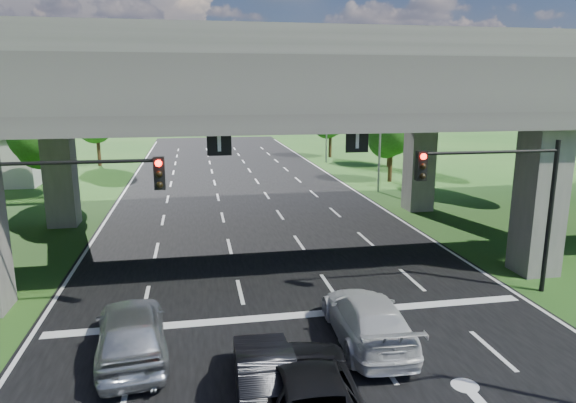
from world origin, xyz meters
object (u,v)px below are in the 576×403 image
object	(u,v)px
signal_right	(502,190)
car_white	(368,319)
car_silver	(131,331)
car_dark	(265,373)
streetlight_beyond	(323,107)
car_trailing	(308,392)
streetlight_far	(376,115)
signal_left	(54,207)

from	to	relation	value
signal_right	car_white	size ratio (longest dim) A/B	1.14
signal_right	car_silver	distance (m)	13.84
car_dark	car_silver	bearing A→B (deg)	-35.10
streetlight_beyond	car_trailing	size ratio (longest dim) A/B	1.84
streetlight_beyond	car_dark	distance (m)	43.14
streetlight_far	streetlight_beyond	world-z (taller)	same
streetlight_far	signal_left	bearing A→B (deg)	-131.78
car_silver	car_dark	size ratio (longest dim) A/B	1.18
car_trailing	car_white	bearing A→B (deg)	-125.62
car_silver	car_white	distance (m)	7.21
signal_right	car_silver	bearing A→B (deg)	-169.82
car_dark	car_white	distance (m)	4.34
car_white	streetlight_far	bearing A→B (deg)	-107.26
signal_left	car_silver	bearing A→B (deg)	-44.42
car_trailing	car_dark	bearing A→B (deg)	-49.94
streetlight_far	streetlight_beyond	size ratio (longest dim) A/B	1.00
signal_left	car_dark	bearing A→B (deg)	-40.22
signal_right	car_white	xyz separation A→B (m)	(-6.02, -2.67, -3.40)
signal_left	car_dark	size ratio (longest dim) A/B	1.42
signal_left	car_silver	xyz separation A→B (m)	(2.42, -2.38, -3.31)
signal_left	car_dark	xyz separation A→B (m)	(6.02, -5.10, -3.46)
signal_right	streetlight_beyond	xyz separation A→B (m)	(2.27, 36.06, 1.66)
signal_left	car_trailing	size ratio (longest dim) A/B	1.10
streetlight_beyond	car_dark	bearing A→B (deg)	-106.12
signal_right	car_dark	world-z (taller)	signal_right
signal_right	streetlight_beyond	distance (m)	36.17
signal_left	car_white	bearing A→B (deg)	-15.53
signal_left	car_trailing	bearing A→B (deg)	-41.99
car_silver	car_trailing	bearing A→B (deg)	133.00
streetlight_beyond	car_white	world-z (taller)	streetlight_beyond
streetlight_beyond	car_trailing	xyz separation A→B (m)	(-11.01, -42.28, -5.06)
car_silver	car_white	xyz separation A→B (m)	(7.20, -0.30, -0.09)
signal_right	car_trailing	bearing A→B (deg)	-144.57
streetlight_far	car_silver	distance (m)	27.71
car_silver	car_trailing	world-z (taller)	car_silver
car_white	car_trailing	xyz separation A→B (m)	(-2.72, -3.54, -0.00)
signal_right	car_white	distance (m)	7.42
car_white	car_trailing	distance (m)	4.46
car_dark	car_white	xyz separation A→B (m)	(3.60, 2.42, 0.07)
car_silver	car_white	bearing A→B (deg)	171.21
signal_right	streetlight_far	size ratio (longest dim) A/B	0.60
car_dark	car_white	bearing A→B (deg)	-144.12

